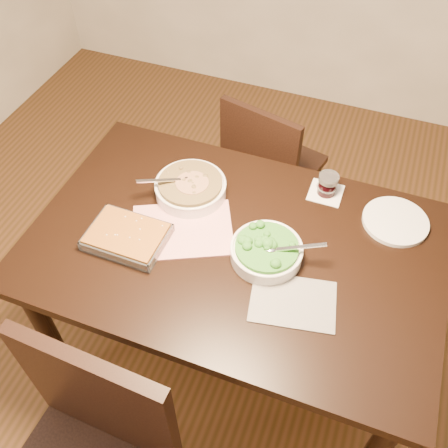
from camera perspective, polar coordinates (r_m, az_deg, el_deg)
name	(u,v)px	position (r m, az deg, el deg)	size (l,w,h in m)	color
ground	(232,346)	(2.33, 0.95, -13.81)	(4.00, 4.00, 0.00)	#422C13
table	(235,260)	(1.77, 1.22, -4.15)	(1.40, 0.90, 0.75)	black
magazine_a	(182,230)	(1.74, -4.79, -0.66)	(0.34, 0.25, 0.01)	#C2374C
magazine_b	(293,301)	(1.58, 7.89, -8.77)	(0.26, 0.19, 0.00)	#27282F
coaster	(326,193)	(1.89, 11.54, 3.53)	(0.12, 0.12, 0.00)	white
stew_bowl	(191,187)	(1.83, -3.84, 4.19)	(0.26, 0.26, 0.10)	white
broccoli_bowl	(266,251)	(1.64, 4.88, -3.08)	(0.27, 0.24, 0.09)	white
baking_dish	(127,237)	(1.72, -11.01, -1.46)	(0.27, 0.20, 0.05)	silver
wine_tumbler	(328,184)	(1.86, 11.75, 4.50)	(0.07, 0.07, 0.08)	black
dinner_plate	(395,221)	(1.85, 18.99, 0.29)	(0.23, 0.23, 0.02)	silver
chair_far	(268,164)	(2.40, 5.05, 6.80)	(0.47, 0.47, 0.83)	black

